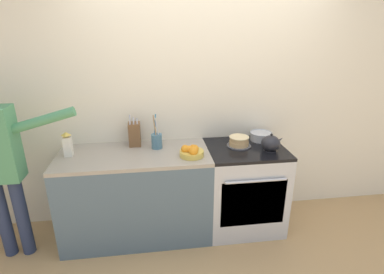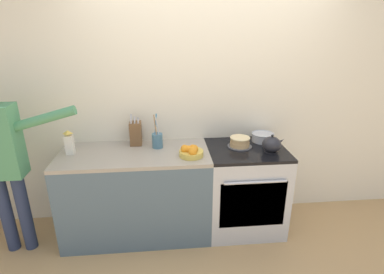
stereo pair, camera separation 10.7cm
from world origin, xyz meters
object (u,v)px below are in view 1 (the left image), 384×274
Objects in this scene: tea_kettle at (271,143)px; utensil_crock at (157,140)px; layer_cake at (239,142)px; fruit_bowl at (191,152)px; knife_block at (135,134)px; milk_carton at (68,145)px; mixing_bowl at (261,136)px; stove_range at (243,187)px.

utensil_crock reaches higher than tea_kettle.
fruit_bowl is at bearing -160.14° from layer_cake.
milk_carton is at bearing -162.68° from knife_block.
fruit_bowl is (-0.77, -0.31, 0.00)m from mixing_bowl.
tea_kettle is 0.97× the size of fruit_bowl.
stove_range is at bearing -39.14° from layer_cake.
milk_carton is (-0.81, -0.08, 0.03)m from utensil_crock.
fruit_bowl is at bearing -177.76° from tea_kettle.
milk_carton reaches higher than fruit_bowl.
stove_range is 0.76m from fruit_bowl.
mixing_bowl is at bearing 4.34° from milk_carton.
fruit_bowl is at bearing -166.74° from stove_range.
layer_cake is 1.02× the size of milk_carton.
knife_block is at bearing 166.17° from tea_kettle.
tea_kettle reaches higher than fruit_bowl.
knife_block is (-1.08, 0.22, 0.56)m from stove_range.
layer_cake is (-0.06, 0.05, 0.49)m from stove_range.
stove_range is at bearing -140.63° from mixing_bowl.
milk_carton is at bearing -175.66° from mixing_bowl.
tea_kettle is 0.93× the size of milk_carton.
stove_range is 4.09× the size of tea_kettle.
utensil_crock reaches higher than knife_block.
mixing_bowl is 0.98× the size of milk_carton.
tea_kettle is at bearing 2.24° from fruit_bowl.
utensil_crock is (-1.08, -0.07, 0.04)m from mixing_bowl.
layer_cake is at bearing 150.70° from tea_kettle.
layer_cake is 0.81m from utensil_crock.
layer_cake is at bearing 19.86° from fruit_bowl.
knife_block is (-1.02, 0.17, 0.07)m from layer_cake.
layer_cake is 1.07× the size of fruit_bowl.
milk_carton is (-1.89, -0.14, 0.07)m from mixing_bowl.
utensil_crock reaches higher than mixing_bowl.
tea_kettle is 1.33m from knife_block.
utensil_crock is at bearing 172.88° from stove_range.
stove_range is 0.57m from tea_kettle.
utensil_crock is 0.81m from milk_carton.
stove_range is at bearing 13.26° from fruit_bowl.
milk_carton is (-1.89, 0.13, 0.04)m from tea_kettle.
stove_range is 3.81× the size of milk_carton.
layer_cake is 0.75× the size of knife_block.
layer_cake is 0.30m from mixing_bowl.
fruit_bowl is at bearing -33.67° from knife_block.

